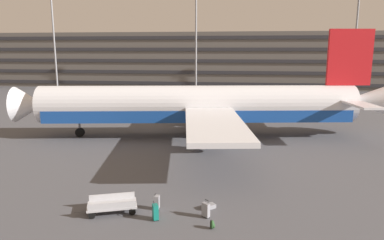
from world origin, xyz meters
TOP-DOWN VIEW (x-y plane):
  - ground_plane at (0.00, 0.00)m, footprint 600.00×600.00m
  - terminal_structure at (0.00, 52.34)m, footprint 133.65×18.76m
  - airliner at (4.91, -0.12)m, footprint 37.04×30.06m
  - light_mast_far_left at (-30.14, 37.38)m, footprint 1.80×0.50m
  - light_mast_left at (-0.13, 37.38)m, footprint 1.80×0.50m
  - light_mast_center_left at (30.16, 37.38)m, footprint 1.80×0.50m
  - suitcase_small at (6.99, -17.86)m, footprint 0.47×0.43m
  - suitcase_red at (7.05, -16.79)m, footprint 0.83×0.77m
  - suitcase_orange at (4.44, -18.48)m, footprint 0.41×0.48m
  - suitcase_laid_flat at (4.23, -17.26)m, footprint 0.27×0.37m
  - backpack_upright at (7.42, -19.05)m, footprint 0.24×0.32m
  - baggage_cart at (1.92, -17.93)m, footprint 3.34×2.09m

SIDE VIEW (x-z plane):
  - ground_plane at x=0.00m, z-range 0.00..0.00m
  - suitcase_red at x=7.05m, z-range 0.00..0.23m
  - backpack_upright at x=7.42m, z-range -0.03..0.46m
  - suitcase_small at x=6.99m, z-range -0.06..0.89m
  - suitcase_laid_flat at x=4.23m, z-range -0.03..0.86m
  - baggage_cart at x=1.92m, z-range 0.02..0.84m
  - suitcase_orange at x=4.44m, z-range -0.06..0.94m
  - airliner at x=4.91m, z-range -2.16..8.43m
  - terminal_structure at x=0.00m, z-range 0.00..12.33m
  - light_mast_center_left at x=30.16m, z-range 1.66..21.75m
  - light_mast_far_left at x=-30.14m, z-range 1.66..21.82m
  - light_mast_left at x=-0.13m, z-range 1.66..21.83m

